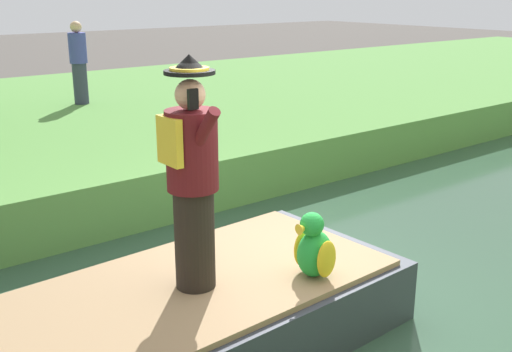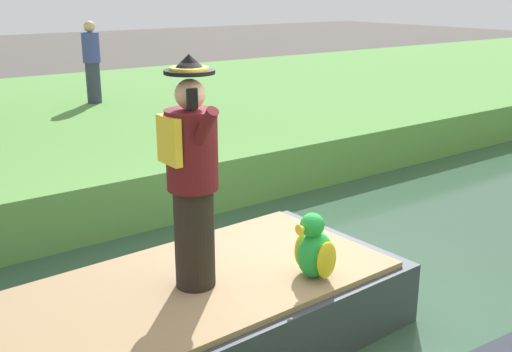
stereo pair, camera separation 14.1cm
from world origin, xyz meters
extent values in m
plane|color=#4C4742|center=(0.00, 0.00, 0.00)|extent=(80.00, 80.00, 0.00)
cube|color=#33513D|center=(0.00, 0.00, 0.05)|extent=(5.22, 48.00, 0.10)
cube|color=#568E42|center=(-7.56, 0.00, 0.41)|extent=(9.89, 48.00, 0.81)
cube|color=#333842|center=(0.00, -1.44, 0.38)|extent=(1.95, 4.26, 0.56)
cube|color=#997A56|center=(0.00, -1.44, 0.69)|extent=(1.80, 3.92, 0.05)
cylinder|color=black|center=(0.04, -1.17, 1.12)|extent=(0.32, 0.32, 0.82)
cylinder|color=#561419|center=(0.04, -1.17, 1.84)|extent=(0.40, 0.40, 0.62)
cube|color=gold|center=(0.04, -1.36, 1.94)|extent=(0.28, 0.06, 0.36)
sphere|color=#DBA884|center=(0.04, -1.17, 2.27)|extent=(0.23, 0.23, 0.23)
cylinder|color=black|center=(0.04, -1.17, 2.43)|extent=(0.38, 0.38, 0.03)
cone|color=black|center=(0.04, -1.17, 2.50)|extent=(0.26, 0.26, 0.12)
cylinder|color=gold|center=(0.04, -1.17, 2.46)|extent=(0.29, 0.29, 0.02)
cylinder|color=#561419|center=(0.26, -1.21, 2.02)|extent=(0.38, 0.09, 0.43)
cube|color=black|center=(0.17, -1.23, 2.26)|extent=(0.03, 0.08, 0.15)
ellipsoid|color=green|center=(0.51, -0.29, 0.91)|extent=(0.26, 0.32, 0.40)
sphere|color=green|center=(0.51, -0.33, 1.18)|extent=(0.20, 0.20, 0.20)
cone|color=yellow|center=(0.51, -0.43, 1.17)|extent=(0.09, 0.09, 0.09)
ellipsoid|color=yellow|center=(0.37, -0.29, 0.91)|extent=(0.08, 0.20, 0.32)
ellipsoid|color=yellow|center=(0.65, -0.29, 0.91)|extent=(0.08, 0.20, 0.32)
cylinder|color=#33384C|center=(-7.81, 1.25, 1.21)|extent=(0.28, 0.28, 0.80)
cylinder|color=#3E429A|center=(-7.81, 1.25, 1.90)|extent=(0.34, 0.34, 0.58)
sphere|color=#DBA884|center=(-7.81, 1.25, 2.30)|extent=(0.22, 0.22, 0.22)
camera|label=1|loc=(3.90, -3.60, 3.02)|focal=43.45mm
camera|label=2|loc=(3.99, -3.49, 3.02)|focal=43.45mm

